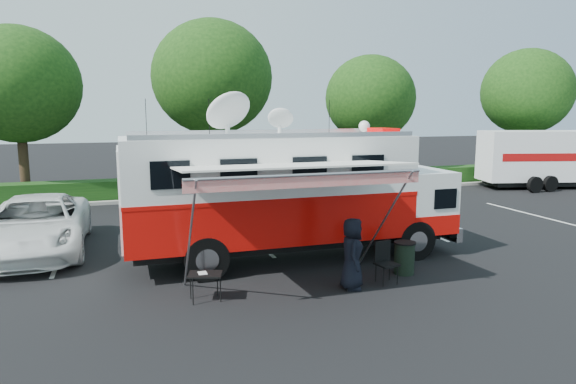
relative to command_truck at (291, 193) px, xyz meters
name	(u,v)px	position (x,y,z in m)	size (l,w,h in m)	color
ground_plane	(293,259)	(0.08, 0.00, -1.96)	(120.00, 120.00, 0.00)	black
back_border	(235,96)	(1.23, 12.90, 3.04)	(60.00, 6.14, 8.87)	#9E998E
stall_lines	(252,236)	(-0.42, 3.00, -1.96)	(24.12, 5.50, 0.01)	silver
command_truck	(291,193)	(0.00, 0.00, 0.00)	(9.55, 2.63, 4.59)	black
awning	(293,169)	(-0.86, -2.73, 0.99)	(5.21, 2.69, 3.15)	silver
white_suv	(38,253)	(-7.10, 3.05, -1.96)	(2.83, 6.13, 1.70)	silver
person	(351,288)	(0.62, -2.83, -1.96)	(0.85, 0.56, 1.75)	black
folding_table	(205,275)	(-2.88, -2.52, -1.37)	(0.87, 0.72, 0.64)	black
folding_chair	(385,258)	(1.62, -2.62, -1.35)	(0.57, 0.60, 1.03)	black
trash_bin	(404,258)	(2.44, -2.20, -1.53)	(0.57, 0.57, 0.86)	black
semi_trailer	(573,158)	(19.44, 8.51, -0.29)	(10.47, 4.54, 3.16)	white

